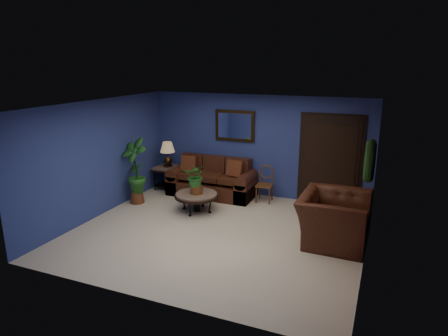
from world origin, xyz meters
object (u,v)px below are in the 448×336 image
at_px(coffee_table, 196,196).
at_px(armchair, 334,219).
at_px(sofa, 213,182).
at_px(end_table, 168,172).
at_px(side_chair, 265,181).
at_px(table_lamp, 168,151).

bearing_deg(coffee_table, armchair, -7.86).
bearing_deg(sofa, end_table, -178.61).
bearing_deg(side_chair, armchair, -46.00).
bearing_deg(table_lamp, sofa, 1.39).
distance_m(end_table, armchair, 4.73).
bearing_deg(sofa, table_lamp, -178.61).
xyz_separation_m(coffee_table, armchair, (3.04, -0.42, 0.09)).
distance_m(sofa, table_lamp, 1.44).
bearing_deg(coffee_table, table_lamp, 139.92).
bearing_deg(side_chair, coffee_table, -137.81).
bearing_deg(side_chair, sofa, 177.83).
bearing_deg(sofa, armchair, -27.17).
height_order(sofa, side_chair, sofa).
distance_m(sofa, armchair, 3.58).
height_order(sofa, armchair, sofa).
relative_size(end_table, table_lamp, 1.05).
distance_m(table_lamp, side_chair, 2.67).
distance_m(table_lamp, armchair, 4.76).
xyz_separation_m(sofa, side_chair, (1.36, 0.03, 0.18)).
relative_size(coffee_table, table_lamp, 1.55).
height_order(end_table, armchair, armchair).
relative_size(sofa, table_lamp, 3.39).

